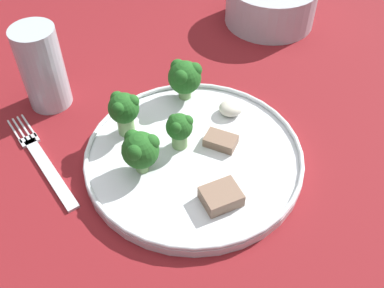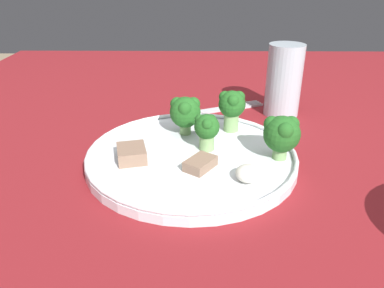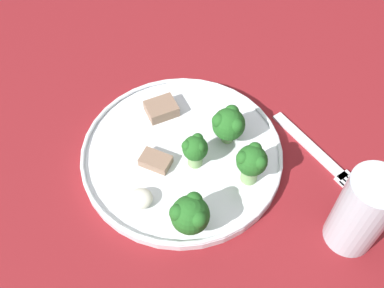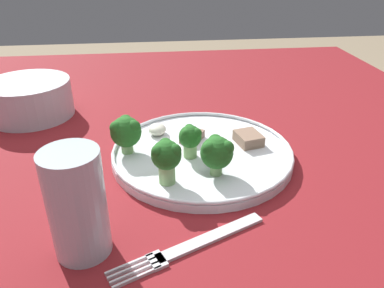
# 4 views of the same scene
# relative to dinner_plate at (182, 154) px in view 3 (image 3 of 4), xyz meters

# --- Properties ---
(table) EXTENTS (1.35, 1.11, 0.74)m
(table) POSITION_rel_dinner_plate_xyz_m (-0.03, 0.03, -0.09)
(table) COLOR maroon
(table) RESTS_ON ground_plane
(dinner_plate) EXTENTS (0.28, 0.28, 0.02)m
(dinner_plate) POSITION_rel_dinner_plate_xyz_m (0.00, 0.00, 0.00)
(dinner_plate) COLOR white
(dinner_plate) RESTS_ON table
(fork) EXTENTS (0.10, 0.18, 0.00)m
(fork) POSITION_rel_dinner_plate_xyz_m (-0.19, 0.04, -0.01)
(fork) COLOR silver
(fork) RESTS_ON table
(drinking_glass) EXTENTS (0.06, 0.06, 0.12)m
(drinking_glass) POSITION_rel_dinner_plate_xyz_m (-0.18, 0.16, 0.04)
(drinking_glass) COLOR #B2C1CC
(drinking_glass) RESTS_ON table
(broccoli_floret_near_rim_left) EXTENTS (0.03, 0.03, 0.05)m
(broccoli_floret_near_rim_left) POSITION_rel_dinner_plate_xyz_m (-0.01, 0.02, 0.03)
(broccoli_floret_near_rim_left) COLOR #7FA866
(broccoli_floret_near_rim_left) RESTS_ON dinner_plate
(broccoli_floret_center_left) EXTENTS (0.05, 0.05, 0.06)m
(broccoli_floret_center_left) POSITION_rel_dinner_plate_xyz_m (0.01, 0.11, 0.04)
(broccoli_floret_center_left) COLOR #7FA866
(broccoli_floret_center_left) RESTS_ON dinner_plate
(broccoli_floret_back_left) EXTENTS (0.04, 0.04, 0.06)m
(broccoli_floret_back_left) POSITION_rel_dinner_plate_xyz_m (-0.08, 0.06, 0.04)
(broccoli_floret_back_left) COLOR #7FA866
(broccoli_floret_back_left) RESTS_ON dinner_plate
(broccoli_floret_front_left) EXTENTS (0.05, 0.05, 0.06)m
(broccoli_floret_front_left) POSITION_rel_dinner_plate_xyz_m (-0.07, -0.01, 0.04)
(broccoli_floret_front_left) COLOR #7FA866
(broccoli_floret_front_left) RESTS_ON dinner_plate
(meat_slice_front_slice) EXTENTS (0.05, 0.04, 0.01)m
(meat_slice_front_slice) POSITION_rel_dinner_plate_xyz_m (0.04, 0.01, 0.01)
(meat_slice_front_slice) COLOR #846651
(meat_slice_front_slice) RESTS_ON dinner_plate
(meat_slice_middle_slice) EXTENTS (0.05, 0.04, 0.02)m
(meat_slice_middle_slice) POSITION_rel_dinner_plate_xyz_m (0.02, -0.08, 0.01)
(meat_slice_middle_slice) COLOR #846651
(meat_slice_middle_slice) RESTS_ON dinner_plate
(sauce_dollop) EXTENTS (0.03, 0.03, 0.02)m
(sauce_dollop) POSITION_rel_dinner_plate_xyz_m (0.07, 0.07, 0.01)
(sauce_dollop) COLOR silver
(sauce_dollop) RESTS_ON dinner_plate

